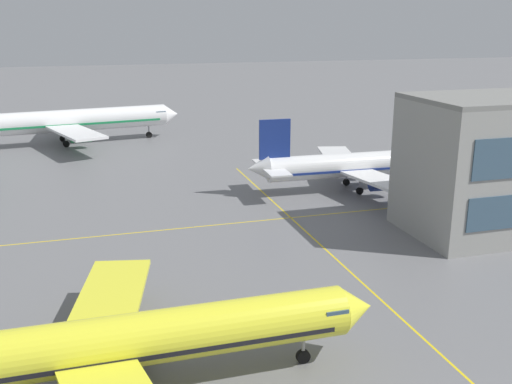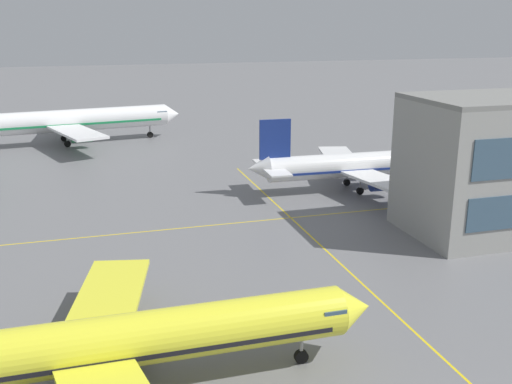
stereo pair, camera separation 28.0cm
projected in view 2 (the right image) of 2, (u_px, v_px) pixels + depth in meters
airliner_front_gate at (121, 342)px, 35.59m from camera, size 32.57×28.21×10.16m
airliner_second_row at (363, 165)px, 79.55m from camera, size 32.47×28.06×10.11m
airliner_third_row at (73, 121)px, 109.36m from camera, size 40.44×34.61×12.57m
taxiway_markings at (373, 294)px, 49.63m from camera, size 122.24×91.66×0.01m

